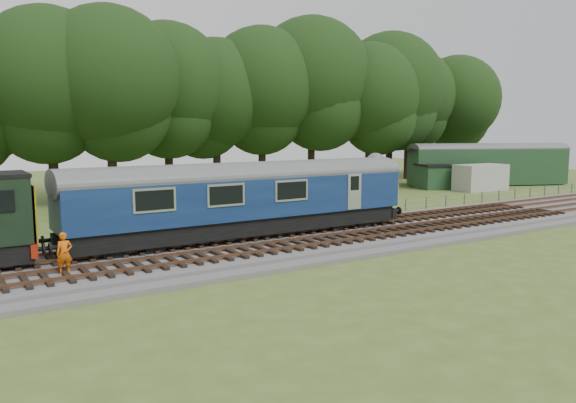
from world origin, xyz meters
TOP-DOWN VIEW (x-y plane):
  - ground at (0.00, 0.00)m, footprint 120.00×120.00m
  - ballast at (0.00, 0.00)m, footprint 70.00×7.00m
  - track_north at (0.00, 1.40)m, footprint 67.20×2.40m
  - track_south at (0.00, -1.60)m, footprint 67.20×2.40m
  - fence at (0.00, 4.50)m, footprint 64.00×0.12m
  - tree_line at (0.00, 22.00)m, footprint 70.00×8.00m
  - dmu_railcar at (-4.06, 1.40)m, footprint 18.05×2.86m
  - worker at (-13.24, -1.20)m, footprint 0.60×0.41m
  - parked_coach at (30.79, 13.93)m, footprint 16.36×8.74m
  - shed at (23.63, 14.65)m, footprint 3.65×3.65m
  - caravan at (26.29, 11.27)m, footprint 5.14×2.77m

SIDE VIEW (x-z plane):
  - ground at x=0.00m, z-range 0.00..0.00m
  - fence at x=0.00m, z-range -0.50..0.50m
  - tree_line at x=0.00m, z-range -9.00..9.00m
  - ballast at x=0.00m, z-range 0.00..0.35m
  - track_north at x=0.00m, z-range 0.31..0.52m
  - track_south at x=0.00m, z-range 0.31..0.52m
  - worker at x=-13.24m, z-range 0.35..1.95m
  - shed at x=23.63m, z-range 0.02..2.40m
  - caravan at x=26.29m, z-range 0.00..2.43m
  - parked_coach at x=30.79m, z-range 0.26..4.47m
  - dmu_railcar at x=-4.06m, z-range 0.67..4.54m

